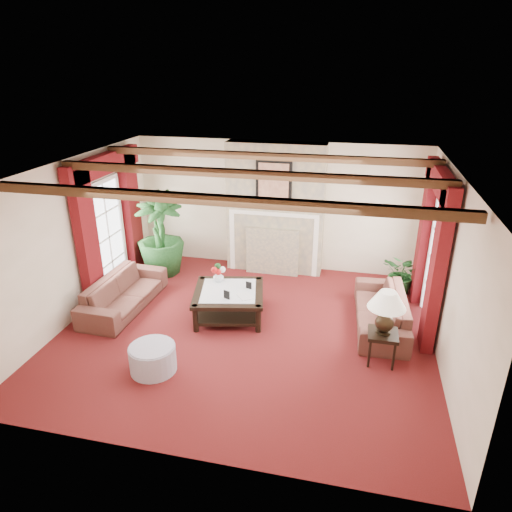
% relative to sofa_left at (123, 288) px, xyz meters
% --- Properties ---
extents(floor, '(6.00, 6.00, 0.00)m').
position_rel_sofa_left_xyz_m(floor, '(2.35, -0.28, -0.39)').
color(floor, '#4C110D').
rests_on(floor, ground).
extents(ceiling, '(6.00, 6.00, 0.00)m').
position_rel_sofa_left_xyz_m(ceiling, '(2.35, -0.28, 2.31)').
color(ceiling, white).
rests_on(ceiling, floor).
extents(back_wall, '(6.00, 0.02, 2.70)m').
position_rel_sofa_left_xyz_m(back_wall, '(2.35, 2.47, 0.96)').
color(back_wall, beige).
rests_on(back_wall, ground).
extents(left_wall, '(0.02, 5.50, 2.70)m').
position_rel_sofa_left_xyz_m(left_wall, '(-0.65, -0.28, 0.96)').
color(left_wall, beige).
rests_on(left_wall, ground).
extents(right_wall, '(0.02, 5.50, 2.70)m').
position_rel_sofa_left_xyz_m(right_wall, '(5.35, -0.28, 0.96)').
color(right_wall, beige).
rests_on(right_wall, ground).
extents(ceiling_beams, '(6.00, 3.00, 0.12)m').
position_rel_sofa_left_xyz_m(ceiling_beams, '(2.35, -0.28, 2.25)').
color(ceiling_beams, '#392512').
rests_on(ceiling_beams, ceiling).
extents(fireplace, '(2.00, 0.52, 2.70)m').
position_rel_sofa_left_xyz_m(fireplace, '(2.35, 2.27, 2.31)').
color(fireplace, tan).
rests_on(fireplace, ground).
extents(french_door_left, '(0.10, 1.10, 2.16)m').
position_rel_sofa_left_xyz_m(french_door_left, '(-0.62, 0.72, 1.74)').
color(french_door_left, white).
rests_on(french_door_left, ground).
extents(french_door_right, '(0.10, 1.10, 2.16)m').
position_rel_sofa_left_xyz_m(french_door_right, '(5.32, 0.72, 1.74)').
color(french_door_right, white).
rests_on(french_door_right, ground).
extents(curtains_left, '(0.20, 2.40, 2.55)m').
position_rel_sofa_left_xyz_m(curtains_left, '(-0.51, 0.72, 2.16)').
color(curtains_left, '#550B0F').
rests_on(curtains_left, ground).
extents(curtains_right, '(0.20, 2.40, 2.55)m').
position_rel_sofa_left_xyz_m(curtains_right, '(5.21, 0.72, 2.16)').
color(curtains_right, '#550B0F').
rests_on(curtains_right, ground).
extents(sofa_left, '(2.04, 0.72, 0.78)m').
position_rel_sofa_left_xyz_m(sofa_left, '(0.00, 0.00, 0.00)').
color(sofa_left, '#340E18').
rests_on(sofa_left, ground).
extents(sofa_right, '(2.07, 0.80, 0.78)m').
position_rel_sofa_left_xyz_m(sofa_right, '(4.52, 0.39, 0.00)').
color(sofa_right, '#340E18').
rests_on(sofa_right, ground).
extents(potted_palm, '(2.03, 2.32, 0.97)m').
position_rel_sofa_left_xyz_m(potted_palm, '(0.07, 1.55, 0.09)').
color(potted_palm, black).
rests_on(potted_palm, ground).
extents(small_plant, '(1.51, 1.51, 0.62)m').
position_rel_sofa_left_xyz_m(small_plant, '(4.96, 1.70, -0.08)').
color(small_plant, black).
rests_on(small_plant, ground).
extents(coffee_table, '(1.41, 1.41, 0.49)m').
position_rel_sofa_left_xyz_m(coffee_table, '(1.94, 0.12, -0.15)').
color(coffee_table, black).
rests_on(coffee_table, ground).
extents(side_table, '(0.44, 0.44, 0.50)m').
position_rel_sofa_left_xyz_m(side_table, '(4.51, -0.68, -0.14)').
color(side_table, black).
rests_on(side_table, ground).
extents(ottoman, '(0.67, 0.67, 0.39)m').
position_rel_sofa_left_xyz_m(ottoman, '(1.30, -1.62, -0.20)').
color(ottoman, gray).
rests_on(ottoman, ground).
extents(table_lamp, '(0.54, 0.54, 0.69)m').
position_rel_sofa_left_xyz_m(table_lamp, '(4.51, -0.68, 0.46)').
color(table_lamp, black).
rests_on(table_lamp, side_table).
extents(flower_vase, '(0.34, 0.34, 0.19)m').
position_rel_sofa_left_xyz_m(flower_vase, '(1.66, 0.44, 0.19)').
color(flower_vase, silver).
rests_on(flower_vase, coffee_table).
extents(book, '(0.23, 0.23, 0.29)m').
position_rel_sofa_left_xyz_m(book, '(2.19, -0.10, 0.24)').
color(book, black).
rests_on(book, coffee_table).
extents(photo_frame_a, '(0.11, 0.06, 0.16)m').
position_rel_sofa_left_xyz_m(photo_frame_a, '(1.99, -0.17, 0.17)').
color(photo_frame_a, black).
rests_on(photo_frame_a, coffee_table).
extents(photo_frame_b, '(0.11, 0.05, 0.14)m').
position_rel_sofa_left_xyz_m(photo_frame_b, '(2.26, 0.27, 0.16)').
color(photo_frame_b, black).
rests_on(photo_frame_b, coffee_table).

